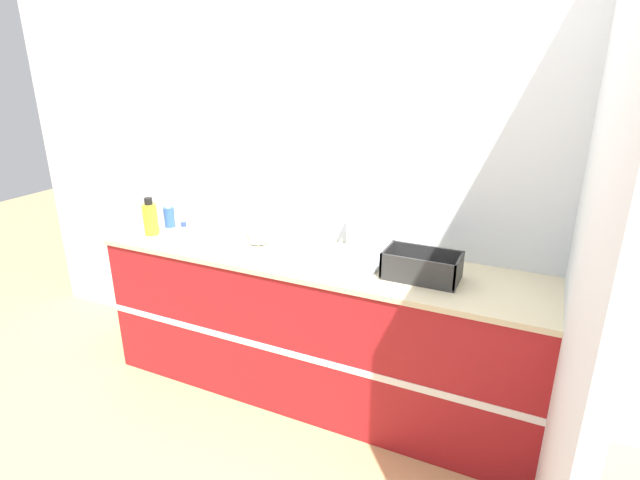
% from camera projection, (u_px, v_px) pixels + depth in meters
% --- Properties ---
extents(ground_plane, '(12.00, 12.00, 0.00)m').
position_uv_depth(ground_plane, '(292.00, 419.00, 2.88)').
color(ground_plane, tan).
extents(wall_back, '(4.98, 0.06, 2.60)m').
position_uv_depth(wall_back, '(337.00, 177.00, 2.95)').
color(wall_back, silver).
rests_on(wall_back, ground_plane).
extents(wall_right, '(0.06, 2.58, 2.60)m').
position_uv_depth(wall_right, '(587.00, 221.00, 2.16)').
color(wall_right, silver).
rests_on(wall_right, ground_plane).
extents(counter_cabinet, '(2.60, 0.60, 0.91)m').
position_uv_depth(counter_cabinet, '(314.00, 327.00, 2.97)').
color(counter_cabinet, maroon).
rests_on(counter_cabinet, ground_plane).
extents(sink, '(0.52, 0.44, 0.28)m').
position_uv_depth(sink, '(337.00, 257.00, 2.77)').
color(sink, silver).
rests_on(sink, counter_cabinet).
extents(paper_towel_roll, '(0.11, 0.11, 0.26)m').
position_uv_depth(paper_towel_roll, '(258.00, 223.00, 2.98)').
color(paper_towel_roll, '#4C4C51').
rests_on(paper_towel_roll, counter_cabinet).
extents(dish_rack, '(0.38, 0.22, 0.14)m').
position_uv_depth(dish_rack, '(422.00, 269.00, 2.53)').
color(dish_rack, '#2D2D2D').
rests_on(dish_rack, counter_cabinet).
extents(bottle_blue, '(0.07, 0.07, 0.16)m').
position_uv_depth(bottle_blue, '(169.00, 216.00, 3.30)').
color(bottle_blue, '#2D56B7').
rests_on(bottle_blue, counter_cabinet).
extents(bottle_clear, '(0.06, 0.06, 0.15)m').
position_uv_depth(bottle_clear, '(185.00, 235.00, 2.96)').
color(bottle_clear, silver).
rests_on(bottle_clear, counter_cabinet).
extents(bottle_yellow, '(0.09, 0.09, 0.24)m').
position_uv_depth(bottle_yellow, '(150.00, 218.00, 3.14)').
color(bottle_yellow, yellow).
rests_on(bottle_yellow, counter_cabinet).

